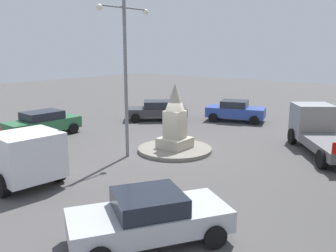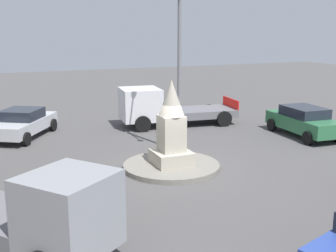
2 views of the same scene
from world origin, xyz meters
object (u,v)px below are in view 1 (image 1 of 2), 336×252
monument (175,120)px  streetlamp (125,64)px  car_green_parked_left (43,123)px  car_silver_far_side (149,217)px  car_blue_approaching (235,111)px  truck_white_waiting (15,155)px  car_dark_grey_near_island (157,110)px  truck_grey_parked_right (320,131)px

monument → streetlamp: streetlamp is taller
car_green_parked_left → car_silver_far_side: bearing=68.3°
monument → car_silver_far_side: bearing=33.0°
car_blue_approaching → truck_white_waiting: bearing=-4.1°
streetlamp → car_green_parked_left: streetlamp is taller
car_dark_grey_near_island → truck_grey_parked_right: bearing=85.7°
car_dark_grey_near_island → car_green_parked_left: car_green_parked_left is taller
truck_white_waiting → car_green_parked_left: bearing=-130.7°
streetlamp → car_blue_approaching: size_ratio=1.66×
streetlamp → car_blue_approaching: 11.42m
streetlamp → car_silver_far_side: (5.27, 6.05, -3.70)m
truck_grey_parked_right → car_blue_approaching: bearing=-119.9°
monument → truck_white_waiting: 7.55m
car_green_parked_left → truck_white_waiting: (4.88, 5.66, 0.23)m
monument → car_green_parked_left: bearing=-74.6°
monument → car_dark_grey_near_island: bearing=-133.5°
car_silver_far_side → truck_grey_parked_right: bearing=176.2°
car_silver_far_side → truck_grey_parked_right: (-12.12, 0.80, 0.30)m
truck_white_waiting → truck_grey_parked_right: bearing=145.9°
car_blue_approaching → truck_grey_parked_right: 7.96m
car_dark_grey_near_island → car_blue_approaching: bearing=124.0°
car_silver_far_side → truck_grey_parked_right: truck_grey_parked_right is taller
monument → streetlamp: size_ratio=0.45×
car_dark_grey_near_island → car_silver_far_side: (12.99, 10.69, -0.00)m
car_blue_approaching → car_green_parked_left: bearing=-31.9°
car_blue_approaching → car_silver_far_side: car_blue_approaching is taller
monument → car_blue_approaching: bearing=-171.5°
car_blue_approaching → car_dark_grey_near_island: (3.10, -4.59, -0.03)m
monument → car_silver_far_side: size_ratio=0.70×
truck_grey_parked_right → truck_white_waiting: truck_grey_parked_right is taller
streetlamp → car_blue_approaching: (-10.82, -0.05, -3.66)m
streetlamp → car_silver_far_side: bearing=49.0°
car_blue_approaching → car_dark_grey_near_island: size_ratio=1.00×
streetlamp → truck_grey_parked_right: streetlamp is taller
car_silver_far_side → truck_grey_parked_right: 12.15m
car_dark_grey_near_island → truck_white_waiting: size_ratio=0.67×
car_dark_grey_near_island → car_silver_far_side: size_ratio=0.94×
streetlamp → car_dark_grey_near_island: bearing=-149.0°
streetlamp → truck_grey_parked_right: size_ratio=1.27×
car_silver_far_side → car_green_parked_left: bearing=-111.7°
car_blue_approaching → streetlamp: bearing=0.2°
streetlamp → car_green_parked_left: (0.13, -6.85, -3.65)m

